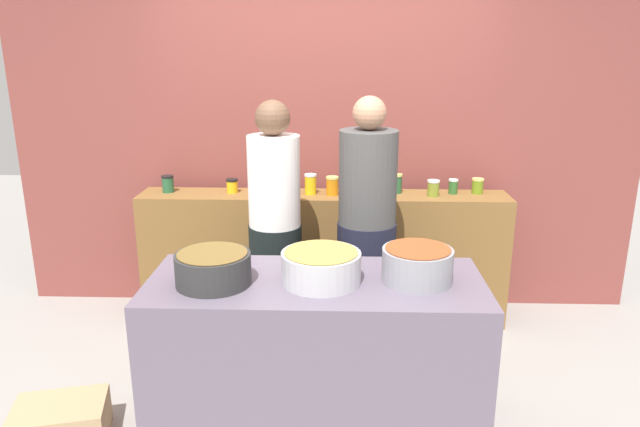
{
  "coord_description": "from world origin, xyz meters",
  "views": [
    {
      "loc": [
        0.11,
        -3.01,
        2.03
      ],
      "look_at": [
        0.0,
        0.35,
        1.05
      ],
      "focal_mm": 32.65,
      "sensor_mm": 36.0,
      "label": 1
    }
  ],
  "objects_px": {
    "cook_with_tongs": "(276,246)",
    "cooking_pot_right": "(417,265)",
    "preserve_jar_0": "(168,184)",
    "preserve_jar_2": "(284,186)",
    "cook_in_cap": "(366,247)",
    "bread_crate": "(61,423)",
    "preserve_jar_5": "(357,189)",
    "cooking_pot_left": "(213,269)",
    "preserve_jar_4": "(332,186)",
    "preserve_jar_10": "(478,186)",
    "preserve_jar_1": "(232,186)",
    "preserve_jar_9": "(453,186)",
    "cooking_pot_center": "(321,267)",
    "preserve_jar_3": "(310,184)",
    "preserve_jar_7": "(397,183)",
    "preserve_jar_6": "(375,185)",
    "preserve_jar_8": "(433,188)"
  },
  "relations": [
    {
      "from": "cooking_pot_left",
      "to": "preserve_jar_0",
      "type": "bearing_deg",
      "value": 113.55
    },
    {
      "from": "preserve_jar_5",
      "to": "cooking_pot_center",
      "type": "height_order",
      "value": "preserve_jar_5"
    },
    {
      "from": "preserve_jar_4",
      "to": "cooking_pot_right",
      "type": "height_order",
      "value": "preserve_jar_4"
    },
    {
      "from": "preserve_jar_10",
      "to": "bread_crate",
      "type": "bearing_deg",
      "value": -147.18
    },
    {
      "from": "preserve_jar_0",
      "to": "preserve_jar_2",
      "type": "bearing_deg",
      "value": -4.46
    },
    {
      "from": "preserve_jar_8",
      "to": "preserve_jar_2",
      "type": "bearing_deg",
      "value": -178.98
    },
    {
      "from": "preserve_jar_7",
      "to": "cooking_pot_left",
      "type": "bearing_deg",
      "value": -124.47
    },
    {
      "from": "preserve_jar_0",
      "to": "cook_in_cap",
      "type": "height_order",
      "value": "cook_in_cap"
    },
    {
      "from": "preserve_jar_1",
      "to": "preserve_jar_4",
      "type": "relative_size",
      "value": 0.76
    },
    {
      "from": "preserve_jar_9",
      "to": "bread_crate",
      "type": "height_order",
      "value": "preserve_jar_9"
    },
    {
      "from": "preserve_jar_4",
      "to": "preserve_jar_10",
      "type": "bearing_deg",
      "value": 4.2
    },
    {
      "from": "preserve_jar_7",
      "to": "cooking_pot_center",
      "type": "xyz_separation_m",
      "value": [
        -0.51,
        -1.48,
        -0.08
      ]
    },
    {
      "from": "preserve_jar_0",
      "to": "cook_with_tongs",
      "type": "bearing_deg",
      "value": -36.19
    },
    {
      "from": "bread_crate",
      "to": "preserve_jar_3",
      "type": "bearing_deg",
      "value": 50.83
    },
    {
      "from": "preserve_jar_0",
      "to": "cook_in_cap",
      "type": "xyz_separation_m",
      "value": [
        1.44,
        -0.64,
        -0.25
      ]
    },
    {
      "from": "cook_with_tongs",
      "to": "preserve_jar_1",
      "type": "bearing_deg",
      "value": 121.31
    },
    {
      "from": "cooking_pot_left",
      "to": "preserve_jar_2",
      "type": "bearing_deg",
      "value": 81.2
    },
    {
      "from": "preserve_jar_3",
      "to": "cooking_pot_right",
      "type": "bearing_deg",
      "value": -66.69
    },
    {
      "from": "preserve_jar_2",
      "to": "preserve_jar_4",
      "type": "bearing_deg",
      "value": 4.81
    },
    {
      "from": "preserve_jar_0",
      "to": "preserve_jar_2",
      "type": "height_order",
      "value": "preserve_jar_2"
    },
    {
      "from": "preserve_jar_3",
      "to": "cooking_pot_center",
      "type": "relative_size",
      "value": 0.37
    },
    {
      "from": "cooking_pot_left",
      "to": "preserve_jar_6",
      "type": "bearing_deg",
      "value": 58.79
    },
    {
      "from": "preserve_jar_0",
      "to": "preserve_jar_3",
      "type": "distance_m",
      "value": 1.06
    },
    {
      "from": "preserve_jar_7",
      "to": "preserve_jar_0",
      "type": "bearing_deg",
      "value": -178.95
    },
    {
      "from": "preserve_jar_3",
      "to": "preserve_jar_6",
      "type": "height_order",
      "value": "same"
    },
    {
      "from": "preserve_jar_3",
      "to": "preserve_jar_10",
      "type": "height_order",
      "value": "preserve_jar_3"
    },
    {
      "from": "preserve_jar_2",
      "to": "cooking_pot_center",
      "type": "height_order",
      "value": "preserve_jar_2"
    },
    {
      "from": "preserve_jar_4",
      "to": "preserve_jar_9",
      "type": "relative_size",
      "value": 1.26
    },
    {
      "from": "cook_with_tongs",
      "to": "cooking_pot_right",
      "type": "bearing_deg",
      "value": -44.73
    },
    {
      "from": "cooking_pot_center",
      "to": "preserve_jar_5",
      "type": "bearing_deg",
      "value": 81.0
    },
    {
      "from": "preserve_jar_2",
      "to": "preserve_jar_3",
      "type": "distance_m",
      "value": 0.19
    },
    {
      "from": "preserve_jar_7",
      "to": "cooking_pot_center",
      "type": "height_order",
      "value": "preserve_jar_7"
    },
    {
      "from": "preserve_jar_0",
      "to": "preserve_jar_9",
      "type": "distance_m",
      "value": 2.1
    },
    {
      "from": "preserve_jar_9",
      "to": "bread_crate",
      "type": "bearing_deg",
      "value": -145.4
    },
    {
      "from": "preserve_jar_5",
      "to": "cooking_pot_left",
      "type": "distance_m",
      "value": 1.59
    },
    {
      "from": "preserve_jar_2",
      "to": "cook_with_tongs",
      "type": "distance_m",
      "value": 0.62
    },
    {
      "from": "cook_in_cap",
      "to": "bread_crate",
      "type": "relative_size",
      "value": 3.73
    },
    {
      "from": "preserve_jar_0",
      "to": "preserve_jar_8",
      "type": "relative_size",
      "value": 1.06
    },
    {
      "from": "cooking_pot_right",
      "to": "cook_with_tongs",
      "type": "distance_m",
      "value": 1.14
    },
    {
      "from": "preserve_jar_6",
      "to": "cook_with_tongs",
      "type": "xyz_separation_m",
      "value": [
        -0.66,
        -0.59,
        -0.27
      ]
    },
    {
      "from": "preserve_jar_1",
      "to": "preserve_jar_10",
      "type": "relative_size",
      "value": 0.92
    },
    {
      "from": "preserve_jar_9",
      "to": "cooking_pot_right",
      "type": "height_order",
      "value": "preserve_jar_9"
    },
    {
      "from": "preserve_jar_4",
      "to": "preserve_jar_6",
      "type": "bearing_deg",
      "value": -0.83
    },
    {
      "from": "cooking_pot_center",
      "to": "cook_in_cap",
      "type": "xyz_separation_m",
      "value": [
        0.26,
        0.81,
        -0.18
      ]
    },
    {
      "from": "preserve_jar_6",
      "to": "preserve_jar_10",
      "type": "distance_m",
      "value": 0.76
    },
    {
      "from": "preserve_jar_6",
      "to": "preserve_jar_8",
      "type": "bearing_deg",
      "value": -0.77
    },
    {
      "from": "cooking_pot_left",
      "to": "cook_in_cap",
      "type": "height_order",
      "value": "cook_in_cap"
    },
    {
      "from": "preserve_jar_1",
      "to": "preserve_jar_9",
      "type": "bearing_deg",
      "value": 0.9
    },
    {
      "from": "preserve_jar_4",
      "to": "cook_with_tongs",
      "type": "xyz_separation_m",
      "value": [
        -0.35,
        -0.59,
        -0.26
      ]
    },
    {
      "from": "preserve_jar_0",
      "to": "cooking_pot_left",
      "type": "bearing_deg",
      "value": -66.45
    }
  ]
}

